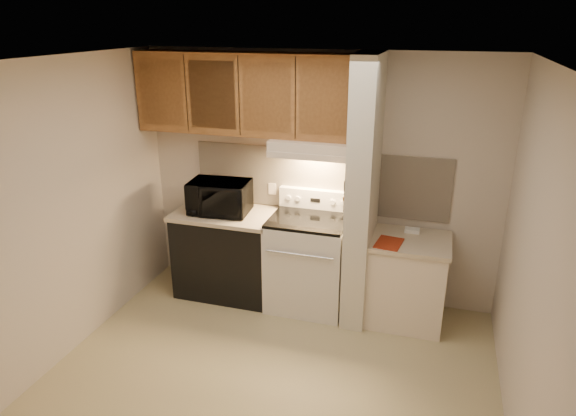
% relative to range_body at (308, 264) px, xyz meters
% --- Properties ---
extents(floor, '(3.60, 3.60, 0.00)m').
position_rel_range_body_xyz_m(floor, '(0.00, -1.16, -0.46)').
color(floor, tan).
rests_on(floor, ground).
extents(ceiling, '(3.60, 3.60, 0.00)m').
position_rel_range_body_xyz_m(ceiling, '(0.00, -1.16, 2.04)').
color(ceiling, white).
rests_on(ceiling, wall_back).
extents(wall_back, '(3.60, 2.50, 0.02)m').
position_rel_range_body_xyz_m(wall_back, '(0.00, 0.34, 0.79)').
color(wall_back, beige).
rests_on(wall_back, floor).
extents(wall_left, '(0.02, 3.00, 2.50)m').
position_rel_range_body_xyz_m(wall_left, '(-1.80, -1.16, 0.79)').
color(wall_left, beige).
rests_on(wall_left, floor).
extents(wall_right, '(0.02, 3.00, 2.50)m').
position_rel_range_body_xyz_m(wall_right, '(1.80, -1.16, 0.79)').
color(wall_right, beige).
rests_on(wall_right, floor).
extents(backsplash, '(2.60, 0.02, 0.63)m').
position_rel_range_body_xyz_m(backsplash, '(0.00, 0.33, 0.78)').
color(backsplash, beige).
rests_on(backsplash, wall_back).
extents(range_body, '(0.76, 0.65, 0.92)m').
position_rel_range_body_xyz_m(range_body, '(0.00, 0.00, 0.00)').
color(range_body, silver).
rests_on(range_body, floor).
extents(oven_window, '(0.50, 0.01, 0.30)m').
position_rel_range_body_xyz_m(oven_window, '(0.00, -0.32, 0.04)').
color(oven_window, black).
rests_on(oven_window, range_body).
extents(oven_handle, '(0.65, 0.02, 0.02)m').
position_rel_range_body_xyz_m(oven_handle, '(0.00, -0.35, 0.26)').
color(oven_handle, silver).
rests_on(oven_handle, range_body).
extents(cooktop, '(0.74, 0.64, 0.03)m').
position_rel_range_body_xyz_m(cooktop, '(0.00, 0.00, 0.48)').
color(cooktop, black).
rests_on(cooktop, range_body).
extents(range_backguard, '(0.76, 0.08, 0.20)m').
position_rel_range_body_xyz_m(range_backguard, '(0.00, 0.28, 0.59)').
color(range_backguard, silver).
rests_on(range_backguard, range_body).
extents(range_display, '(0.10, 0.01, 0.04)m').
position_rel_range_body_xyz_m(range_display, '(0.00, 0.24, 0.59)').
color(range_display, black).
rests_on(range_display, range_backguard).
extents(range_knob_left_outer, '(0.05, 0.02, 0.05)m').
position_rel_range_body_xyz_m(range_knob_left_outer, '(-0.28, 0.24, 0.59)').
color(range_knob_left_outer, silver).
rests_on(range_knob_left_outer, range_backguard).
extents(range_knob_left_inner, '(0.05, 0.02, 0.05)m').
position_rel_range_body_xyz_m(range_knob_left_inner, '(-0.18, 0.24, 0.59)').
color(range_knob_left_inner, silver).
rests_on(range_knob_left_inner, range_backguard).
extents(range_knob_right_inner, '(0.05, 0.02, 0.05)m').
position_rel_range_body_xyz_m(range_knob_right_inner, '(0.18, 0.24, 0.59)').
color(range_knob_right_inner, silver).
rests_on(range_knob_right_inner, range_backguard).
extents(range_knob_right_outer, '(0.05, 0.02, 0.05)m').
position_rel_range_body_xyz_m(range_knob_right_outer, '(0.28, 0.24, 0.59)').
color(range_knob_right_outer, silver).
rests_on(range_knob_right_outer, range_backguard).
extents(dishwasher_front, '(1.00, 0.63, 0.87)m').
position_rel_range_body_xyz_m(dishwasher_front, '(-0.88, 0.01, -0.03)').
color(dishwasher_front, black).
rests_on(dishwasher_front, floor).
extents(left_countertop, '(1.04, 0.67, 0.04)m').
position_rel_range_body_xyz_m(left_countertop, '(-0.88, 0.01, 0.43)').
color(left_countertop, beige).
rests_on(left_countertop, dishwasher_front).
extents(spoon_rest, '(0.23, 0.07, 0.02)m').
position_rel_range_body_xyz_m(spoon_rest, '(-1.03, 0.21, 0.46)').
color(spoon_rest, black).
rests_on(spoon_rest, left_countertop).
extents(teal_jar, '(0.10, 0.10, 0.09)m').
position_rel_range_body_xyz_m(teal_jar, '(-1.23, 0.12, 0.49)').
color(teal_jar, '#215C4D').
rests_on(teal_jar, left_countertop).
extents(outlet, '(0.08, 0.01, 0.12)m').
position_rel_range_body_xyz_m(outlet, '(-0.48, 0.32, 0.64)').
color(outlet, beige).
rests_on(outlet, backsplash).
extents(microwave, '(0.63, 0.45, 0.33)m').
position_rel_range_body_xyz_m(microwave, '(-0.93, -0.01, 0.61)').
color(microwave, black).
rests_on(microwave, left_countertop).
extents(partition_pillar, '(0.22, 0.70, 2.50)m').
position_rel_range_body_xyz_m(partition_pillar, '(0.51, -0.01, 0.79)').
color(partition_pillar, beige).
rests_on(partition_pillar, floor).
extents(pillar_trim, '(0.01, 0.70, 0.04)m').
position_rel_range_body_xyz_m(pillar_trim, '(0.39, -0.01, 0.84)').
color(pillar_trim, '#9B6433').
rests_on(pillar_trim, partition_pillar).
extents(knife_strip, '(0.02, 0.42, 0.04)m').
position_rel_range_body_xyz_m(knife_strip, '(0.39, -0.06, 0.86)').
color(knife_strip, black).
rests_on(knife_strip, partition_pillar).
extents(knife_blade_a, '(0.01, 0.03, 0.16)m').
position_rel_range_body_xyz_m(knife_blade_a, '(0.38, -0.22, 0.76)').
color(knife_blade_a, silver).
rests_on(knife_blade_a, knife_strip).
extents(knife_handle_a, '(0.02, 0.02, 0.10)m').
position_rel_range_body_xyz_m(knife_handle_a, '(0.38, -0.20, 0.91)').
color(knife_handle_a, black).
rests_on(knife_handle_a, knife_strip).
extents(knife_blade_b, '(0.01, 0.04, 0.18)m').
position_rel_range_body_xyz_m(knife_blade_b, '(0.38, -0.14, 0.75)').
color(knife_blade_b, silver).
rests_on(knife_blade_b, knife_strip).
extents(knife_handle_b, '(0.02, 0.02, 0.10)m').
position_rel_range_body_xyz_m(knife_handle_b, '(0.38, -0.14, 0.91)').
color(knife_handle_b, black).
rests_on(knife_handle_b, knife_strip).
extents(knife_blade_c, '(0.01, 0.04, 0.20)m').
position_rel_range_body_xyz_m(knife_blade_c, '(0.38, -0.04, 0.74)').
color(knife_blade_c, silver).
rests_on(knife_blade_c, knife_strip).
extents(knife_handle_c, '(0.02, 0.02, 0.10)m').
position_rel_range_body_xyz_m(knife_handle_c, '(0.38, -0.06, 0.91)').
color(knife_handle_c, black).
rests_on(knife_handle_c, knife_strip).
extents(knife_blade_d, '(0.01, 0.04, 0.16)m').
position_rel_range_body_xyz_m(knife_blade_d, '(0.38, 0.03, 0.76)').
color(knife_blade_d, silver).
rests_on(knife_blade_d, knife_strip).
extents(knife_handle_d, '(0.02, 0.02, 0.10)m').
position_rel_range_body_xyz_m(knife_handle_d, '(0.38, 0.03, 0.91)').
color(knife_handle_d, black).
rests_on(knife_handle_d, knife_strip).
extents(knife_blade_e, '(0.01, 0.04, 0.18)m').
position_rel_range_body_xyz_m(knife_blade_e, '(0.38, 0.11, 0.75)').
color(knife_blade_e, silver).
rests_on(knife_blade_e, knife_strip).
extents(knife_handle_e, '(0.02, 0.02, 0.10)m').
position_rel_range_body_xyz_m(knife_handle_e, '(0.38, 0.09, 0.91)').
color(knife_handle_e, black).
rests_on(knife_handle_e, knife_strip).
extents(oven_mitt, '(0.03, 0.10, 0.23)m').
position_rel_range_body_xyz_m(oven_mitt, '(0.38, 0.17, 0.73)').
color(oven_mitt, slate).
rests_on(oven_mitt, partition_pillar).
extents(right_cab_base, '(0.70, 0.60, 0.81)m').
position_rel_range_body_xyz_m(right_cab_base, '(0.97, -0.01, -0.06)').
color(right_cab_base, beige).
rests_on(right_cab_base, floor).
extents(right_countertop, '(0.74, 0.64, 0.04)m').
position_rel_range_body_xyz_m(right_countertop, '(0.97, -0.01, 0.37)').
color(right_countertop, beige).
rests_on(right_countertop, right_cab_base).
extents(red_folder, '(0.26, 0.33, 0.01)m').
position_rel_range_body_xyz_m(red_folder, '(0.79, -0.16, 0.39)').
color(red_folder, maroon).
rests_on(red_folder, right_countertop).
extents(white_box, '(0.14, 0.09, 0.04)m').
position_rel_range_body_xyz_m(white_box, '(0.97, 0.17, 0.41)').
color(white_box, white).
rests_on(white_box, right_countertop).
extents(range_hood, '(0.78, 0.44, 0.15)m').
position_rel_range_body_xyz_m(range_hood, '(0.00, 0.12, 1.17)').
color(range_hood, beige).
rests_on(range_hood, upper_cabinets).
extents(hood_lip, '(0.78, 0.04, 0.06)m').
position_rel_range_body_xyz_m(hood_lip, '(0.00, -0.08, 1.12)').
color(hood_lip, beige).
rests_on(hood_lip, range_hood).
extents(upper_cabinets, '(2.18, 0.33, 0.77)m').
position_rel_range_body_xyz_m(upper_cabinets, '(-0.69, 0.17, 1.62)').
color(upper_cabinets, '#9B6433').
rests_on(upper_cabinets, wall_back).
extents(cab_door_a, '(0.46, 0.01, 0.63)m').
position_rel_range_body_xyz_m(cab_door_a, '(-1.51, 0.01, 1.62)').
color(cab_door_a, '#9B6433').
rests_on(cab_door_a, upper_cabinets).
extents(cab_gap_a, '(0.01, 0.01, 0.73)m').
position_rel_range_body_xyz_m(cab_gap_a, '(-1.23, 0.01, 1.62)').
color(cab_gap_a, black).
rests_on(cab_gap_a, upper_cabinets).
extents(cab_door_b, '(0.46, 0.01, 0.63)m').
position_rel_range_body_xyz_m(cab_door_b, '(-0.96, 0.01, 1.62)').
color(cab_door_b, '#9B6433').
rests_on(cab_door_b, upper_cabinets).
extents(cab_gap_b, '(0.01, 0.01, 0.73)m').
position_rel_range_body_xyz_m(cab_gap_b, '(-0.69, 0.01, 1.62)').
color(cab_gap_b, black).
rests_on(cab_gap_b, upper_cabinets).
extents(cab_door_c, '(0.46, 0.01, 0.63)m').
position_rel_range_body_xyz_m(cab_door_c, '(-0.42, 0.01, 1.62)').
color(cab_door_c, '#9B6433').
rests_on(cab_door_c, upper_cabinets).
extents(cab_gap_c, '(0.01, 0.01, 0.73)m').
position_rel_range_body_xyz_m(cab_gap_c, '(-0.14, 0.01, 1.62)').
color(cab_gap_c, black).
rests_on(cab_gap_c, upper_cabinets).
extents(cab_door_d, '(0.46, 0.01, 0.63)m').
position_rel_range_body_xyz_m(cab_door_d, '(0.13, 0.01, 1.62)').
color(cab_door_d, '#9B6433').
rests_on(cab_door_d, upper_cabinets).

